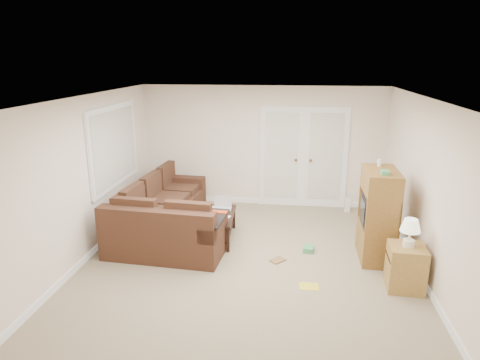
# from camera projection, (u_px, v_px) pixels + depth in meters

# --- Properties ---
(floor) EXTENTS (5.50, 5.50, 0.00)m
(floor) POSITION_uv_depth(u_px,v_px,m) (248.00, 261.00, 6.63)
(floor) COLOR gray
(floor) RESTS_ON ground
(ceiling) EXTENTS (5.00, 5.50, 0.02)m
(ceiling) POSITION_uv_depth(u_px,v_px,m) (249.00, 98.00, 5.94)
(ceiling) COLOR white
(ceiling) RESTS_ON wall_back
(wall_left) EXTENTS (0.02, 5.50, 2.50)m
(wall_left) POSITION_uv_depth(u_px,v_px,m) (87.00, 178.00, 6.59)
(wall_left) COLOR white
(wall_left) RESTS_ON floor
(wall_right) EXTENTS (0.02, 5.50, 2.50)m
(wall_right) POSITION_uv_depth(u_px,v_px,m) (426.00, 190.00, 5.99)
(wall_right) COLOR white
(wall_right) RESTS_ON floor
(wall_back) EXTENTS (5.00, 0.02, 2.50)m
(wall_back) POSITION_uv_depth(u_px,v_px,m) (262.00, 146.00, 8.91)
(wall_back) COLOR white
(wall_back) RESTS_ON floor
(wall_front) EXTENTS (5.00, 0.02, 2.50)m
(wall_front) POSITION_uv_depth(u_px,v_px,m) (215.00, 274.00, 3.67)
(wall_front) COLOR white
(wall_front) RESTS_ON floor
(baseboards) EXTENTS (5.00, 5.50, 0.10)m
(baseboards) POSITION_uv_depth(u_px,v_px,m) (248.00, 258.00, 6.62)
(baseboards) COLOR silver
(baseboards) RESTS_ON floor
(french_doors) EXTENTS (1.80, 0.05, 2.13)m
(french_doors) POSITION_uv_depth(u_px,v_px,m) (303.00, 158.00, 8.83)
(french_doors) COLOR silver
(french_doors) RESTS_ON floor
(window_left) EXTENTS (0.05, 1.92, 1.42)m
(window_left) POSITION_uv_depth(u_px,v_px,m) (114.00, 146.00, 7.45)
(window_left) COLOR silver
(window_left) RESTS_ON wall_left
(sectional_sofa) EXTENTS (1.94, 2.95, 0.87)m
(sectional_sofa) POSITION_uv_depth(u_px,v_px,m) (164.00, 218.00, 7.45)
(sectional_sofa) COLOR #44271A
(sectional_sofa) RESTS_ON floor
(coffee_table) EXTENTS (0.59, 1.12, 0.75)m
(coffee_table) POSITION_uv_depth(u_px,v_px,m) (218.00, 225.00, 7.39)
(coffee_table) COLOR black
(coffee_table) RESTS_ON floor
(tv_armoire) EXTENTS (0.51, 0.90, 1.53)m
(tv_armoire) POSITION_uv_depth(u_px,v_px,m) (378.00, 214.00, 6.56)
(tv_armoire) COLOR brown
(tv_armoire) RESTS_ON floor
(side_cabinet) EXTENTS (0.50, 0.50, 1.01)m
(side_cabinet) POSITION_uv_depth(u_px,v_px,m) (406.00, 264.00, 5.76)
(side_cabinet) COLOR #AA823E
(side_cabinet) RESTS_ON floor
(space_heater) EXTENTS (0.13, 0.12, 0.29)m
(space_heater) POSITION_uv_depth(u_px,v_px,m) (347.00, 205.00, 8.72)
(space_heater) COLOR white
(space_heater) RESTS_ON floor
(floor_magazine) EXTENTS (0.27, 0.21, 0.01)m
(floor_magazine) POSITION_uv_depth(u_px,v_px,m) (309.00, 286.00, 5.89)
(floor_magazine) COLOR yellow
(floor_magazine) RESTS_ON floor
(floor_greenbox) EXTENTS (0.18, 0.23, 0.08)m
(floor_greenbox) POSITION_uv_depth(u_px,v_px,m) (308.00, 249.00, 6.95)
(floor_greenbox) COLOR #469B5E
(floor_greenbox) RESTS_ON floor
(floor_book) EXTENTS (0.28, 0.28, 0.02)m
(floor_book) POSITION_uv_depth(u_px,v_px,m) (274.00, 258.00, 6.70)
(floor_book) COLOR brown
(floor_book) RESTS_ON floor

